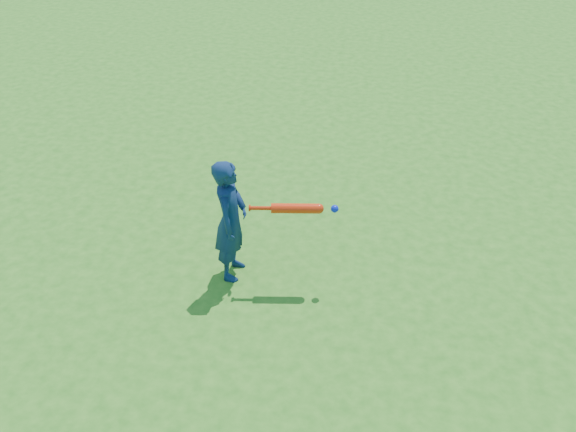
# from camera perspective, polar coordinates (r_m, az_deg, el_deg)

# --- Properties ---
(ground) EXTENTS (80.00, 80.00, 0.00)m
(ground) POSITION_cam_1_polar(r_m,az_deg,el_deg) (6.00, 2.16, -4.57)
(ground) COLOR #296B19
(ground) RESTS_ON ground
(child) EXTENTS (0.28, 0.43, 1.16)m
(child) POSITION_cam_1_polar(r_m,az_deg,el_deg) (5.61, -5.11, -0.38)
(child) COLOR #10254C
(child) RESTS_ON ground
(bat_swing) EXTENTS (0.76, 0.18, 0.09)m
(bat_swing) POSITION_cam_1_polar(r_m,az_deg,el_deg) (5.45, 0.99, 0.67)
(bat_swing) COLOR red
(bat_swing) RESTS_ON ground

